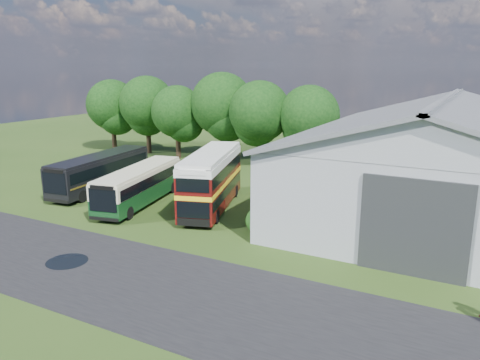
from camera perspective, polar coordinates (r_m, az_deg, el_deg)
The scene contains 16 objects.
ground at distance 28.06m, azimuth -13.68°, elevation -8.06°, with size 120.00×120.00×0.00m, color #243C13.
asphalt_road at distance 24.17m, azimuth -13.03°, elevation -11.72°, with size 60.00×8.00×0.02m, color black.
puddle at distance 27.14m, azimuth -20.33°, elevation -9.33°, with size 2.20×2.20×0.01m, color black.
storage_shed at distance 35.81m, azimuth 23.38°, elevation 2.87°, with size 18.80×24.80×8.15m.
tree_far_left at distance 59.54m, azimuth -15.33°, elevation 8.81°, with size 6.12×6.12×8.64m.
tree_left_a at distance 56.60m, azimuth -11.26°, elevation 9.11°, with size 6.46×6.46×9.12m.
tree_left_b at distance 52.83m, azimuth -7.66°, elevation 8.26°, with size 5.78×5.78×8.16m.
tree_mid at distance 51.12m, azimuth -2.21°, elevation 9.23°, with size 6.80×6.80×9.60m.
tree_right_a at distance 47.94m, azimuth 2.41°, elevation 8.33°, with size 6.26×6.26×8.83m.
tree_right_b at distance 46.78m, azimuth 8.41°, elevation 7.75°, with size 5.98×5.98×8.45m.
shrub_front at distance 29.78m, azimuth 2.32°, elevation -6.36°, with size 1.70×1.70×1.70m, color #194714.
shrub_mid at distance 31.49m, azimuth 3.91°, elevation -5.25°, with size 1.60×1.60×1.60m, color #194714.
shrub_back at distance 33.23m, azimuth 5.33°, elevation -4.24°, with size 1.80×1.80×1.80m, color #194714.
bus_green_single at distance 36.05m, azimuth -12.14°, elevation -0.60°, with size 4.37×10.37×2.79m.
bus_maroon_double at distance 34.08m, azimuth -3.48°, elevation -0.06°, with size 5.34×10.11×4.22m.
bus_dark_single at distance 41.12m, azimuth -16.62°, elevation 1.03°, with size 3.65×10.94×2.96m.
Camera 1 is at (17.70, -19.20, 10.28)m, focal length 35.00 mm.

